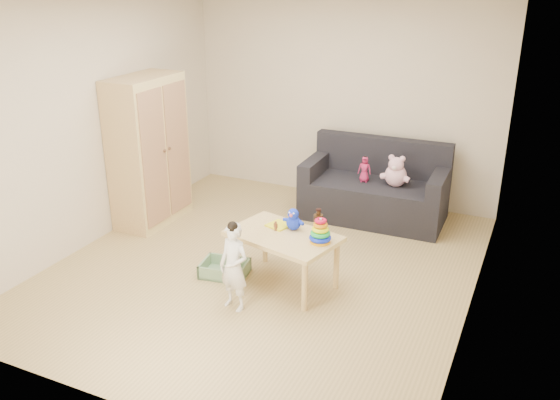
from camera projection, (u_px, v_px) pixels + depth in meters
The scene contains 13 objects.
room at pixel (264, 144), 5.55m from camera, with size 4.50×4.50×4.50m.
wardrobe at pixel (149, 151), 6.84m from camera, with size 0.48×0.96×1.72m, color #DBC378.
sofa at pixel (373, 200), 7.10m from camera, with size 1.66×0.83×0.47m, color black.
play_table at pixel (283, 259), 5.61m from camera, with size 1.00×0.63×0.53m, color #E7CF7F.
storage_bin at pixel (225, 268), 5.85m from camera, with size 0.45×0.34×0.13m, color gray, non-canonical shape.
toddler at pixel (234, 268), 5.17m from camera, with size 0.29×0.20×0.79m, color white.
pink_bear at pixel (396, 173), 6.83m from camera, with size 0.27×0.23×0.31m, color #EFB0C6, non-canonical shape.
doll at pixel (364, 170), 6.97m from camera, with size 0.15×0.10×0.30m, color #B92257.
ring_stacker at pixel (320, 233), 5.32m from camera, with size 0.20×0.20×0.23m.
brown_bottle at pixel (318, 223), 5.48m from camera, with size 0.09×0.09×0.25m.
blue_plush at pixel (294, 219), 5.58m from camera, with size 0.18×0.14×0.22m, color #1B37F7, non-canonical shape.
wooden_figure at pixel (276, 226), 5.57m from camera, with size 0.04×0.03×0.10m, color brown, non-canonical shape.
yellow_book at pixel (279, 225), 5.68m from camera, with size 0.20×0.20×0.01m, color #FFFB1A.
Camera 1 is at (2.38, -4.79, 2.86)m, focal length 38.00 mm.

